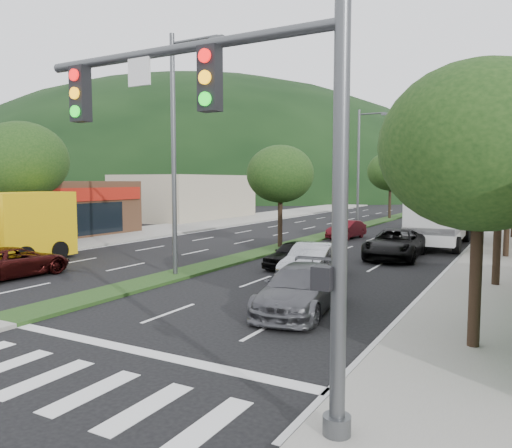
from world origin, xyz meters
The scene contains 22 objects.
sidewalk_left centered at (-13.00, 25.00, 0.07)m, with size 6.00×90.00×0.15m, color gray.
median centered at (0.00, 28.00, 0.06)m, with size 1.60×56.00×0.12m, color #193413.
traffic_signal centered at (9.03, -1.54, 4.65)m, with size 6.12×0.40×7.00m.
shop_left centered at (-18.46, 15.00, 2.01)m, with size 10.15×12.00×4.00m.
bldg_left_far centered at (-19.00, 34.00, 2.30)m, with size 9.00×14.00×4.60m, color #B0A88C.
hill_far centered at (-80.00, 110.00, 0.00)m, with size 176.00×132.00×82.00m, color black.
tree_r_a centered at (12.00, 4.00, 4.82)m, with size 4.60×4.60×6.63m.
tree_r_b centered at (12.00, 12.00, 5.04)m, with size 4.80×4.80×6.94m.
tree_r_c centered at (12.00, 20.00, 4.75)m, with size 4.40×4.40×6.48m.
tree_med_near centered at (0.00, 18.00, 4.43)m, with size 4.00×4.00×6.02m.
tree_med_far centered at (0.00, 44.00, 5.01)m, with size 4.80×4.80×6.94m.
tree_l_a centered at (-12.50, 10.00, 5.18)m, with size 5.20×5.20×7.25m.
streetlight_near centered at (0.21, 8.00, 5.58)m, with size 2.60×0.25×10.00m.
streetlight_mid centered at (0.21, 33.00, 5.58)m, with size 2.60×0.25×10.00m.
sedan_silver centered at (5.30, 10.31, 0.73)m, with size 1.55×4.44×1.46m, color #A3A5AA.
suv_maroon centered at (-5.82, 4.63, 0.64)m, with size 2.13×4.62×1.28m, color black.
car_queue_a centered at (3.48, 12.40, 0.63)m, with size 1.49×3.69×1.26m, color black.
car_queue_b centered at (6.91, 5.40, 0.71)m, with size 1.98×4.87×1.41m, color #4E4E53.
car_queue_c centered at (1.81, 24.81, 0.63)m, with size 1.33×3.83×1.26m, color #510D14.
car_queue_d centered at (6.95, 17.40, 0.76)m, with size 2.53×5.49×1.53m, color black.
box_truck centered at (-9.00, 6.74, 1.64)m, with size 3.22×7.20×3.46m.
motorhome centered at (8.09, 24.12, 1.99)m, with size 3.35×9.83×3.74m.
Camera 1 is at (13.08, -8.54, 4.05)m, focal length 35.00 mm.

